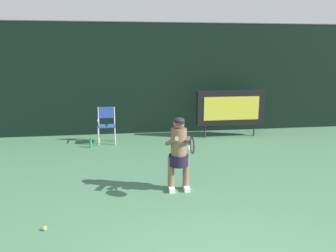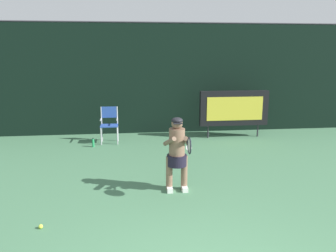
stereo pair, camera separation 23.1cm
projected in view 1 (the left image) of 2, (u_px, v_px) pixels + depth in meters
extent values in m
cube|color=black|center=(149.00, 80.00, 11.41)|extent=(18.00, 0.12, 3.60)
cylinder|color=#38383D|center=(149.00, 22.00, 11.03)|extent=(18.00, 0.05, 0.05)
cube|color=black|center=(231.00, 108.00, 10.98)|extent=(2.20, 0.20, 1.10)
cube|color=gold|center=(232.00, 108.00, 10.87)|extent=(1.80, 0.01, 0.75)
cylinder|color=#2D2D33|center=(205.00, 132.00, 11.02)|extent=(0.05, 0.05, 0.40)
cylinder|color=#2D2D33|center=(254.00, 130.00, 11.25)|extent=(0.05, 0.05, 0.40)
cylinder|color=#B7B7BC|center=(98.00, 137.00, 10.08)|extent=(0.04, 0.04, 0.52)
cylinder|color=#B7B7BC|center=(115.00, 136.00, 10.15)|extent=(0.04, 0.04, 0.52)
cylinder|color=#B7B7BC|center=(99.00, 134.00, 10.47)|extent=(0.04, 0.04, 0.52)
cylinder|color=#B7B7BC|center=(115.00, 133.00, 10.54)|extent=(0.04, 0.04, 0.52)
cube|color=#274796|center=(107.00, 126.00, 10.25)|extent=(0.52, 0.44, 0.03)
cylinder|color=#B7B7BC|center=(98.00, 116.00, 10.36)|extent=(0.04, 0.04, 0.56)
cylinder|color=#B7B7BC|center=(114.00, 116.00, 10.43)|extent=(0.04, 0.04, 0.56)
cube|color=#274796|center=(106.00, 112.00, 10.37)|extent=(0.48, 0.02, 0.34)
cylinder|color=#B7B7BC|center=(98.00, 120.00, 10.17)|extent=(0.04, 0.44, 0.04)
cylinder|color=#B7B7BC|center=(114.00, 119.00, 10.24)|extent=(0.04, 0.44, 0.04)
cylinder|color=#268E52|center=(91.00, 143.00, 9.89)|extent=(0.07, 0.07, 0.24)
cylinder|color=black|center=(90.00, 139.00, 9.86)|extent=(0.03, 0.03, 0.03)
cube|color=white|center=(171.00, 189.00, 6.81)|extent=(0.11, 0.26, 0.09)
cube|color=white|center=(186.00, 188.00, 6.85)|extent=(0.11, 0.26, 0.09)
cylinder|color=brown|center=(171.00, 173.00, 6.80)|extent=(0.13, 0.13, 0.70)
cylinder|color=brown|center=(186.00, 173.00, 6.84)|extent=(0.13, 0.13, 0.70)
cylinder|color=black|center=(179.00, 160.00, 6.76)|extent=(0.39, 0.39, 0.22)
cylinder|color=brown|center=(179.00, 143.00, 6.68)|extent=(0.31, 0.31, 0.56)
sphere|color=brown|center=(179.00, 124.00, 6.60)|extent=(0.22, 0.22, 0.22)
ellipsoid|color=black|center=(179.00, 120.00, 6.59)|extent=(0.22, 0.22, 0.12)
cube|color=black|center=(180.00, 123.00, 6.50)|extent=(0.17, 0.12, 0.02)
cylinder|color=brown|center=(172.00, 141.00, 6.48)|extent=(0.21, 0.51, 0.29)
cylinder|color=brown|center=(189.00, 141.00, 6.53)|extent=(0.21, 0.51, 0.29)
cylinder|color=white|center=(191.00, 148.00, 6.44)|extent=(0.13, 0.11, 0.12)
cylinder|color=black|center=(189.00, 141.00, 6.43)|extent=(0.03, 0.28, 0.03)
torus|color=black|center=(192.00, 145.00, 6.14)|extent=(0.02, 0.31, 0.31)
ellipsoid|color=silver|center=(192.00, 145.00, 6.14)|extent=(0.01, 0.26, 0.26)
sphere|color=#CCDB3D|center=(45.00, 228.00, 5.31)|extent=(0.07, 0.07, 0.07)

